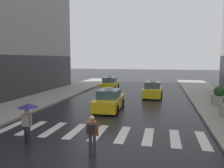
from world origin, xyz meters
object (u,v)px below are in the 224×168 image
(pedestrian_with_umbrella, at_px, (28,112))
(planter_mid_block, at_px, (219,96))
(taxi_second, at_px, (153,90))
(pedestrian_with_backpack, at_px, (92,132))
(taxi_lead, at_px, (109,101))
(taxi_third, at_px, (110,84))

(pedestrian_with_umbrella, xyz_separation_m, planter_mid_block, (10.89, 11.06, -0.64))
(taxi_second, relative_size, planter_mid_block, 2.86)
(pedestrian_with_backpack, bearing_deg, pedestrian_with_umbrella, 170.79)
(taxi_lead, distance_m, pedestrian_with_umbrella, 8.22)
(taxi_lead, distance_m, planter_mid_block, 9.34)
(pedestrian_with_umbrella, bearing_deg, planter_mid_block, 45.44)
(taxi_third, height_order, pedestrian_with_backpack, taxi_third)
(taxi_third, distance_m, pedestrian_with_umbrella, 19.47)
(taxi_third, bearing_deg, taxi_second, -38.37)
(taxi_lead, xyz_separation_m, taxi_third, (-2.64, 11.54, 0.00))
(taxi_second, bearing_deg, pedestrian_with_umbrella, -109.28)
(pedestrian_with_umbrella, relative_size, pedestrian_with_backpack, 1.18)
(taxi_lead, height_order, taxi_second, same)
(taxi_second, relative_size, taxi_third, 1.00)
(taxi_second, height_order, pedestrian_with_backpack, taxi_second)
(taxi_lead, height_order, pedestrian_with_backpack, taxi_lead)
(taxi_second, distance_m, pedestrian_with_umbrella, 15.80)
(taxi_lead, xyz_separation_m, planter_mid_block, (8.80, 3.15, 0.15))
(pedestrian_with_umbrella, xyz_separation_m, pedestrian_with_backpack, (3.35, -0.54, -0.54))
(taxi_second, bearing_deg, taxi_lead, -114.04)
(taxi_third, height_order, planter_mid_block, taxi_third)
(pedestrian_with_umbrella, relative_size, planter_mid_block, 1.21)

